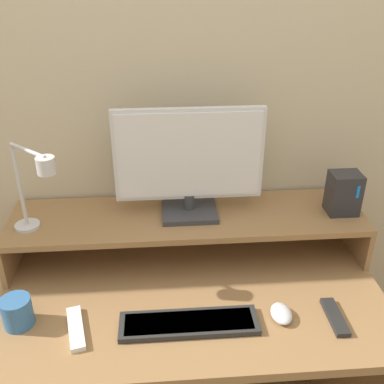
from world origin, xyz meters
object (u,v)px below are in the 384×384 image
object	(u,v)px
mug	(17,312)
router_dock	(344,193)
desk_lamp	(35,185)
mouse	(281,313)
remote_control	(76,328)
remote_secondary	(335,317)
keyboard	(189,323)
monitor	(189,162)

from	to	relation	value
mug	router_dock	bearing A→B (deg)	15.53
desk_lamp	mouse	bearing A→B (deg)	-19.01
remote_control	desk_lamp	bearing A→B (deg)	114.98
mouse	remote_secondary	world-z (taller)	mouse
router_dock	mug	bearing A→B (deg)	-164.47
router_dock	mouse	xyz separation A→B (m)	(-0.28, -0.33, -0.22)
keyboard	remote_control	xyz separation A→B (m)	(-0.33, 0.01, -0.00)
monitor	mouse	world-z (taller)	monitor
desk_lamp	keyboard	bearing A→B (deg)	-30.47
router_dock	remote_secondary	distance (m)	0.43
remote_control	remote_secondary	world-z (taller)	same
remote_control	mug	world-z (taller)	mug
monitor	keyboard	xyz separation A→B (m)	(-0.03, -0.38, -0.35)
keyboard	mouse	size ratio (longest dim) A/B	4.43
desk_lamp	remote_control	distance (m)	0.44
keyboard	mouse	xyz separation A→B (m)	(0.28, 0.01, 0.01)
desk_lamp	remote_secondary	xyz separation A→B (m)	(0.88, -0.27, -0.34)
remote_secondary	remote_control	bearing A→B (deg)	178.97
remote_control	router_dock	bearing A→B (deg)	20.58
monitor	router_dock	world-z (taller)	monitor
desk_lamp	remote_secondary	size ratio (longest dim) A/B	1.98
mouse	remote_secondary	bearing A→B (deg)	-6.93
desk_lamp	mouse	xyz separation A→B (m)	(0.72, -0.25, -0.33)
router_dock	remote_secondary	world-z (taller)	router_dock
mouse	mug	distance (m)	0.78
router_dock	mug	distance (m)	1.11
monitor	remote_secondary	xyz separation A→B (m)	(0.41, -0.38, -0.35)
monitor	keyboard	world-z (taller)	monitor
desk_lamp	mug	world-z (taller)	desk_lamp
monitor	remote_control	xyz separation A→B (m)	(-0.36, -0.37, -0.35)
router_dock	mug	xyz separation A→B (m)	(-1.06, -0.29, -0.19)
router_dock	keyboard	bearing A→B (deg)	-148.66
keyboard	remote_control	size ratio (longest dim) A/B	2.30
mouse	remote_control	distance (m)	0.61
monitor	router_dock	xyz separation A→B (m)	(0.53, -0.04, -0.12)
router_dock	mug	world-z (taller)	router_dock
keyboard	remote_secondary	size ratio (longest dim) A/B	2.67
mouse	desk_lamp	bearing A→B (deg)	160.99
monitor	desk_lamp	distance (m)	0.49
remote_control	mouse	bearing A→B (deg)	0.53
mug	monitor	bearing A→B (deg)	32.26
remote_control	mug	distance (m)	0.18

